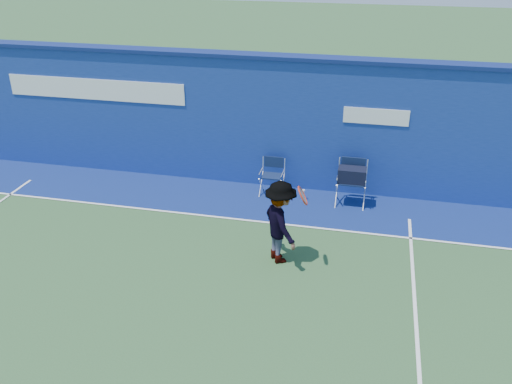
% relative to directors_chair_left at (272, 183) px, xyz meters
% --- Properties ---
extents(ground, '(80.00, 80.00, 0.00)m').
position_rel_directors_chair_left_xyz_m(ground, '(-1.41, -4.57, -0.27)').
color(ground, '#2E522C').
rests_on(ground, ground).
extents(stadium_wall, '(24.00, 0.50, 3.08)m').
position_rel_directors_chair_left_xyz_m(stadium_wall, '(-1.41, 0.63, 1.28)').
color(stadium_wall, navy).
rests_on(stadium_wall, ground).
extents(out_of_bounds_strip, '(24.00, 1.80, 0.01)m').
position_rel_directors_chair_left_xyz_m(out_of_bounds_strip, '(-1.41, -0.47, -0.26)').
color(out_of_bounds_strip, navy).
rests_on(out_of_bounds_strip, ground).
extents(court_lines, '(24.00, 12.00, 0.01)m').
position_rel_directors_chair_left_xyz_m(court_lines, '(-1.41, -3.97, -0.25)').
color(court_lines, white).
rests_on(court_lines, out_of_bounds_strip).
extents(directors_chair_left, '(0.51, 0.45, 0.85)m').
position_rel_directors_chair_left_xyz_m(directors_chair_left, '(0.00, 0.00, 0.00)').
color(directors_chair_left, silver).
rests_on(directors_chair_left, ground).
extents(directors_chair_right, '(0.61, 0.55, 1.02)m').
position_rel_directors_chair_left_xyz_m(directors_chair_right, '(1.80, -0.12, 0.16)').
color(directors_chair_right, silver).
rests_on(directors_chair_right, ground).
extents(water_bottle, '(0.07, 0.07, 0.25)m').
position_rel_directors_chair_left_xyz_m(water_bottle, '(0.76, -0.14, -0.14)').
color(water_bottle, silver).
rests_on(water_bottle, ground).
extents(tennis_player, '(1.06, 1.18, 1.61)m').
position_rel_directors_chair_left_xyz_m(tennis_player, '(0.68, -2.68, 0.53)').
color(tennis_player, '#EA4738').
rests_on(tennis_player, ground).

